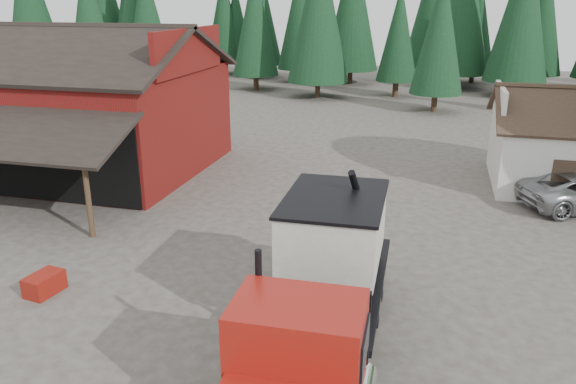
# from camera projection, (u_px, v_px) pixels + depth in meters

# --- Properties ---
(ground) EXTENTS (120.00, 120.00, 0.00)m
(ground) POSITION_uv_depth(u_px,v_px,m) (214.00, 282.00, 17.29)
(ground) COLOR #453F36
(ground) RESTS_ON ground
(red_barn) EXTENTS (12.80, 13.63, 7.18)m
(red_barn) POSITION_uv_depth(u_px,v_px,m) (81.00, 116.00, 28.13)
(red_barn) COLOR maroon
(red_barn) RESTS_ON ground
(conifer_backdrop) EXTENTS (76.00, 16.00, 16.00)m
(conifer_backdrop) POSITION_uv_depth(u_px,v_px,m) (374.00, 86.00, 55.64)
(conifer_backdrop) COLOR black
(conifer_backdrop) RESTS_ON ground
(near_pine_a) EXTENTS (4.40, 4.40, 11.40)m
(near_pine_a) POSITION_uv_depth(u_px,v_px,m) (90.00, 22.00, 46.12)
(near_pine_a) COLOR #382619
(near_pine_a) RESTS_ON ground
(near_pine_b) EXTENTS (3.96, 3.96, 10.40)m
(near_pine_b) POSITION_uv_depth(u_px,v_px,m) (440.00, 32.00, 41.30)
(near_pine_b) COLOR #382619
(near_pine_b) RESTS_ON ground
(near_pine_d) EXTENTS (5.28, 5.28, 13.40)m
(near_pine_d) POSITION_uv_depth(u_px,v_px,m) (319.00, 9.00, 46.89)
(near_pine_d) COLOR #382619
(near_pine_d) RESTS_ON ground
(feed_truck) EXTENTS (2.95, 9.38, 4.21)m
(feed_truck) POSITION_uv_depth(u_px,v_px,m) (323.00, 287.00, 12.97)
(feed_truck) COLOR black
(feed_truck) RESTS_ON ground
(equip_box) EXTENTS (0.86, 1.19, 0.60)m
(equip_box) POSITION_uv_depth(u_px,v_px,m) (44.00, 284.00, 16.56)
(equip_box) COLOR maroon
(equip_box) RESTS_ON ground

